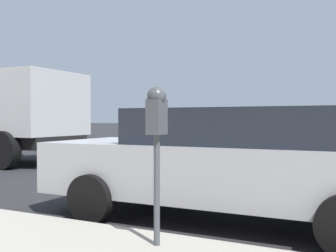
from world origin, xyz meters
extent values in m
plane|color=#2B2B2D|center=(0.00, 0.00, 0.00)|extent=(220.00, 220.00, 0.00)
cylinder|color=#4C5156|center=(-2.61, -0.70, 0.67)|extent=(0.06, 0.06, 1.08)
cube|color=#4C5156|center=(-2.61, -0.70, 1.38)|extent=(0.20, 0.14, 0.34)
sphere|color=#4C5156|center=(-2.61, -0.70, 1.58)|extent=(0.19, 0.19, 0.19)
cube|color=gold|center=(-2.50, -0.70, 1.33)|extent=(0.01, 0.11, 0.12)
cube|color=black|center=(-2.50, -0.70, 1.45)|extent=(0.01, 0.10, 0.08)
cube|color=#B7BABF|center=(-0.89, -0.84, 0.67)|extent=(1.91, 4.94, 0.71)
cube|color=#232833|center=(-0.89, -1.03, 1.26)|extent=(1.66, 2.78, 0.47)
cylinder|color=black|center=(-1.83, 0.68, 0.32)|extent=(0.23, 0.64, 0.64)
cylinder|color=black|center=(0.01, 0.70, 0.32)|extent=(0.23, 0.64, 0.64)
cube|color=silver|center=(2.78, 6.19, 1.81)|extent=(2.56, 2.00, 1.87)
cylinder|color=black|center=(4.05, 6.21, 0.52)|extent=(0.31, 1.04, 1.04)
cylinder|color=black|center=(1.52, 6.18, 0.52)|extent=(0.31, 1.04, 1.04)
cylinder|color=black|center=(4.02, 9.16, 0.52)|extent=(0.31, 1.04, 1.04)
camera|label=1|loc=(-5.96, -2.49, 1.35)|focal=42.00mm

